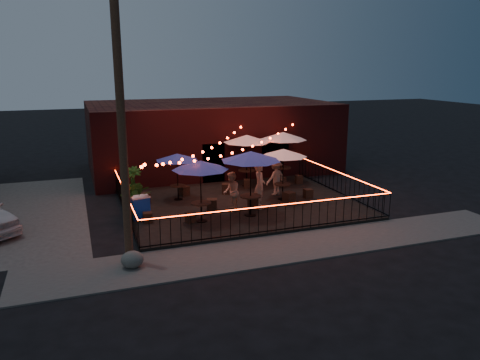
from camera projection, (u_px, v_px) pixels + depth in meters
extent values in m
plane|color=black|center=(256.00, 219.00, 19.16)|extent=(110.00, 110.00, 0.00)
cube|color=black|center=(240.00, 204.00, 20.96)|extent=(10.00, 8.00, 0.15)
cube|color=#403D3B|center=(291.00, 247.00, 16.18)|extent=(18.00, 2.50, 0.05)
cube|color=#340E0E|center=(210.00, 136.00, 28.14)|extent=(14.00, 8.00, 4.00)
cube|color=black|center=(213.00, 164.00, 24.48)|extent=(1.20, 0.24, 2.20)
cube|color=black|center=(274.00, 151.00, 25.51)|extent=(1.60, 0.24, 1.20)
cylinder|color=#372116|center=(122.00, 139.00, 14.05)|extent=(0.26, 0.26, 8.00)
cube|color=black|center=(276.00, 230.00, 17.27)|extent=(10.00, 0.04, 0.04)
cube|color=black|center=(277.00, 206.00, 17.05)|extent=(10.00, 0.04, 0.04)
cube|color=#FF310C|center=(277.00, 205.00, 17.05)|extent=(10.00, 0.03, 0.02)
cube|color=black|center=(126.00, 213.00, 19.28)|extent=(0.04, 8.00, 0.04)
cube|color=black|center=(124.00, 191.00, 19.06)|extent=(0.04, 8.00, 0.04)
cube|color=#FF310C|center=(124.00, 190.00, 19.06)|extent=(0.03, 8.00, 0.02)
cube|color=black|center=(337.00, 191.00, 22.57)|extent=(0.04, 8.00, 0.04)
cube|color=black|center=(338.00, 173.00, 22.35)|extent=(0.04, 8.00, 0.04)
cube|color=#FF310C|center=(338.00, 172.00, 22.34)|extent=(0.03, 8.00, 0.02)
cylinder|color=black|center=(202.00, 221.00, 18.48)|extent=(0.44, 0.44, 0.03)
cylinder|color=black|center=(201.00, 212.00, 18.39)|extent=(0.06, 0.06, 0.73)
cylinder|color=black|center=(201.00, 203.00, 18.30)|extent=(0.81, 0.81, 0.04)
cylinder|color=black|center=(201.00, 192.00, 18.19)|extent=(0.04, 0.04, 2.42)
cone|color=navy|center=(200.00, 165.00, 17.94)|extent=(2.67, 2.67, 0.35)
cylinder|color=black|center=(178.00, 199.00, 21.45)|extent=(0.39, 0.39, 0.03)
cylinder|color=black|center=(178.00, 193.00, 21.38)|extent=(0.05, 0.05, 0.64)
cylinder|color=black|center=(178.00, 186.00, 21.30)|extent=(0.71, 0.71, 0.04)
cylinder|color=black|center=(178.00, 177.00, 21.20)|extent=(0.04, 0.04, 2.12)
cone|color=navy|center=(177.00, 157.00, 20.98)|extent=(2.42, 2.42, 0.31)
cylinder|color=black|center=(250.00, 215.00, 19.20)|extent=(0.49, 0.49, 0.03)
cylinder|color=black|center=(250.00, 206.00, 19.11)|extent=(0.07, 0.07, 0.79)
cylinder|color=black|center=(250.00, 196.00, 19.01)|extent=(0.88, 0.88, 0.04)
cylinder|color=black|center=(251.00, 184.00, 18.89)|extent=(0.05, 0.05, 2.65)
cone|color=navy|center=(251.00, 156.00, 18.61)|extent=(2.81, 2.81, 0.39)
cylinder|color=black|center=(247.00, 185.00, 23.96)|extent=(0.47, 0.47, 0.03)
cylinder|color=black|center=(247.00, 178.00, 23.86)|extent=(0.06, 0.06, 0.78)
cylinder|color=black|center=(247.00, 170.00, 23.77)|extent=(0.86, 0.86, 0.04)
cylinder|color=black|center=(247.00, 161.00, 23.65)|extent=(0.05, 0.05, 2.58)
cone|color=silver|center=(247.00, 139.00, 23.38)|extent=(3.11, 3.11, 0.38)
cylinder|color=black|center=(282.00, 199.00, 21.49)|extent=(0.43, 0.43, 0.03)
cylinder|color=black|center=(283.00, 192.00, 21.41)|extent=(0.06, 0.06, 0.70)
cylinder|color=black|center=(283.00, 184.00, 21.32)|extent=(0.77, 0.77, 0.04)
cylinder|color=black|center=(283.00, 175.00, 21.21)|extent=(0.04, 0.04, 2.32)
cone|color=silver|center=(283.00, 153.00, 20.97)|extent=(2.77, 2.77, 0.34)
cylinder|color=black|center=(282.00, 182.00, 24.52)|extent=(0.48, 0.48, 0.03)
cylinder|color=black|center=(282.00, 175.00, 24.42)|extent=(0.07, 0.07, 0.79)
cylinder|color=black|center=(283.00, 168.00, 24.32)|extent=(0.88, 0.88, 0.04)
cylinder|color=black|center=(283.00, 158.00, 24.20)|extent=(0.05, 0.05, 2.64)
cone|color=silver|center=(283.00, 136.00, 23.93)|extent=(2.90, 2.90, 0.39)
cube|color=black|center=(148.00, 218.00, 18.28)|extent=(0.35, 0.35, 0.41)
cube|color=black|center=(191.00, 218.00, 18.27)|extent=(0.41, 0.41, 0.42)
cube|color=black|center=(146.00, 198.00, 20.90)|extent=(0.44, 0.44, 0.44)
cube|color=black|center=(184.00, 191.00, 22.03)|extent=(0.48, 0.48, 0.46)
cube|color=black|center=(212.00, 205.00, 19.83)|extent=(0.52, 0.52, 0.49)
cube|color=black|center=(253.00, 203.00, 20.06)|extent=(0.49, 0.49, 0.49)
cube|color=black|center=(226.00, 189.00, 22.40)|extent=(0.53, 0.53, 0.48)
cube|color=black|center=(248.00, 184.00, 23.44)|extent=(0.47, 0.47, 0.44)
cube|color=black|center=(289.00, 198.00, 20.82)|extent=(0.55, 0.55, 0.52)
cube|color=black|center=(308.00, 194.00, 21.62)|extent=(0.38, 0.38, 0.43)
cube|color=black|center=(281.00, 182.00, 23.61)|extent=(0.45, 0.45, 0.51)
cube|color=black|center=(299.00, 180.00, 24.31)|extent=(0.42, 0.42, 0.42)
imported|color=tan|center=(260.00, 186.00, 19.98)|extent=(0.70, 0.84, 1.97)
imported|color=tan|center=(231.00, 192.00, 19.54)|extent=(0.83, 0.96, 1.69)
imported|color=tan|center=(276.00, 177.00, 22.09)|extent=(1.24, 0.96, 1.68)
imported|color=#114110|center=(137.00, 201.00, 18.77)|extent=(1.37, 1.23, 1.39)
imported|color=#193E10|center=(135.00, 198.00, 19.35)|extent=(0.90, 0.83, 1.33)
imported|color=#12360D|center=(133.00, 183.00, 21.56)|extent=(0.97, 0.97, 1.46)
cube|color=#1038AD|center=(141.00, 208.00, 18.68)|extent=(0.73, 0.57, 0.89)
cube|color=silver|center=(140.00, 197.00, 18.57)|extent=(0.78, 0.62, 0.06)
ellipsoid|color=#494843|center=(132.00, 260.00, 14.45)|extent=(0.87, 0.76, 0.62)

